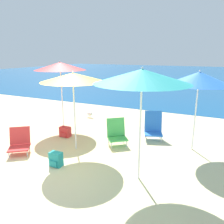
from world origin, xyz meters
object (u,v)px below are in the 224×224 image
(beach_umbrella_red, at_px, (60,66))
(backpack_red, at_px, (65,132))
(beach_chair_green, at_px, (117,132))
(backpack_teal, at_px, (56,159))
(beach_chair_blue, at_px, (153,126))
(beach_chair_red, at_px, (20,142))
(beach_umbrella_teal, at_px, (142,76))
(beach_umbrella_yellow, at_px, (73,77))
(seagull, at_px, (90,114))
(beach_umbrella_blue, at_px, (199,78))

(beach_umbrella_red, xyz_separation_m, backpack_red, (0.71, -0.85, -1.94))
(beach_chair_green, xyz_separation_m, backpack_teal, (-0.74, -1.74, -0.19))
(beach_chair_blue, height_order, beach_chair_red, beach_chair_blue)
(beach_umbrella_red, bearing_deg, beach_chair_green, -16.27)
(beach_umbrella_teal, bearing_deg, backpack_teal, -170.29)
(beach_chair_blue, height_order, backpack_red, beach_chair_blue)
(backpack_teal, bearing_deg, beach_umbrella_teal, 9.71)
(beach_umbrella_red, xyz_separation_m, backpack_teal, (1.65, -2.44, -1.93))
(beach_umbrella_teal, distance_m, beach_umbrella_yellow, 2.11)
(beach_chair_red, relative_size, seagull, 2.76)
(beach_chair_blue, distance_m, backpack_red, 2.71)
(beach_chair_green, bearing_deg, beach_umbrella_blue, -22.96)
(beach_umbrella_blue, distance_m, seagull, 4.69)
(beach_umbrella_teal, xyz_separation_m, backpack_red, (-2.81, 1.27, -1.94))
(backpack_teal, distance_m, seagull, 4.00)
(beach_chair_red, xyz_separation_m, backpack_red, (0.37, 1.42, -0.14))
(beach_chair_red, bearing_deg, beach_chair_blue, 3.19)
(beach_umbrella_teal, relative_size, backpack_teal, 6.86)
(beach_umbrella_red, xyz_separation_m, beach_chair_blue, (3.21, 0.17, -1.71))
(beach_umbrella_red, distance_m, backpack_teal, 3.52)
(beach_umbrella_yellow, relative_size, beach_umbrella_blue, 0.99)
(backpack_teal, bearing_deg, beach_umbrella_yellow, 97.12)
(backpack_red, bearing_deg, beach_chair_red, -104.54)
(backpack_teal, bearing_deg, beach_chair_blue, 59.01)
(beach_chair_blue, height_order, backpack_teal, beach_chair_blue)
(beach_umbrella_yellow, height_order, backpack_red, beach_umbrella_yellow)
(beach_chair_red, bearing_deg, beach_umbrella_teal, -34.43)
(backpack_red, distance_m, seagull, 2.22)
(beach_umbrella_blue, xyz_separation_m, beach_chair_green, (-1.99, -0.55, -1.55))
(beach_umbrella_teal, xyz_separation_m, beach_umbrella_blue, (0.85, 1.97, -0.19))
(beach_umbrella_blue, bearing_deg, seagull, 160.15)
(beach_chair_red, bearing_deg, beach_umbrella_yellow, -2.60)
(seagull, bearing_deg, beach_umbrella_teal, -46.83)
(beach_umbrella_blue, xyz_separation_m, beach_chair_red, (-4.03, -2.12, -1.61))
(beach_umbrella_blue, height_order, backpack_red, beach_umbrella_blue)
(beach_umbrella_red, height_order, backpack_red, beach_umbrella_red)
(backpack_teal, distance_m, backpack_red, 1.85)
(beach_chair_green, distance_m, backpack_red, 1.70)
(beach_umbrella_blue, xyz_separation_m, beach_chair_blue, (-1.17, 0.31, -1.52))
(beach_umbrella_teal, height_order, seagull, beach_umbrella_teal)
(beach_chair_red, relative_size, beach_chair_green, 1.00)
(beach_umbrella_yellow, bearing_deg, backpack_teal, -82.88)
(beach_umbrella_yellow, height_order, seagull, beach_umbrella_yellow)
(beach_umbrella_teal, relative_size, beach_umbrella_blue, 1.08)
(beach_umbrella_teal, height_order, beach_chair_red, beach_umbrella_teal)
(beach_chair_green, relative_size, backpack_red, 2.27)
(beach_umbrella_red, distance_m, beach_chair_green, 3.04)
(beach_chair_blue, relative_size, backpack_red, 2.52)
(beach_chair_red, bearing_deg, beach_umbrella_red, 61.46)
(beach_umbrella_blue, relative_size, seagull, 7.84)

